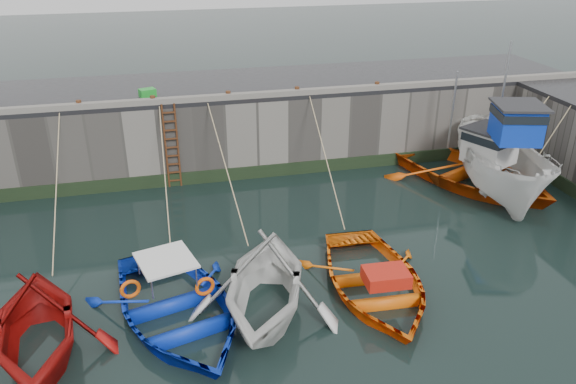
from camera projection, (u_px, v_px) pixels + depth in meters
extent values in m
plane|color=black|center=(288.00, 353.00, 12.87)|extent=(120.00, 120.00, 0.00)
cube|color=slate|center=(218.00, 123.00, 23.22)|extent=(30.00, 5.00, 3.00)
cube|color=black|center=(216.00, 86.00, 22.54)|extent=(30.00, 5.00, 0.16)
cube|color=slate|center=(223.00, 97.00, 20.40)|extent=(30.00, 0.30, 0.20)
cube|color=black|center=(228.00, 175.00, 21.52)|extent=(30.00, 0.08, 0.50)
cylinder|color=#3F1E0F|center=(166.00, 147.00, 20.44)|extent=(0.07, 0.07, 3.20)
cylinder|color=#3F1E0F|center=(178.00, 146.00, 20.54)|extent=(0.07, 0.07, 3.20)
cube|color=#3F1E0F|center=(175.00, 180.00, 21.05)|extent=(0.44, 0.06, 0.05)
cube|color=#3F1E0F|center=(174.00, 172.00, 20.91)|extent=(0.44, 0.06, 0.05)
cube|color=#3F1E0F|center=(173.00, 164.00, 20.77)|extent=(0.44, 0.06, 0.05)
cube|color=#3F1E0F|center=(173.00, 156.00, 20.63)|extent=(0.44, 0.06, 0.05)
cube|color=#3F1E0F|center=(172.00, 147.00, 20.48)|extent=(0.44, 0.06, 0.05)
cube|color=#3F1E0F|center=(171.00, 139.00, 20.34)|extent=(0.44, 0.06, 0.05)
cube|color=#3F1E0F|center=(170.00, 130.00, 20.20)|extent=(0.44, 0.06, 0.05)
cube|color=#3F1E0F|center=(169.00, 121.00, 20.06)|extent=(0.44, 0.06, 0.05)
cube|color=#3F1E0F|center=(169.00, 113.00, 19.92)|extent=(0.44, 0.06, 0.05)
imported|color=#A1100D|center=(41.00, 354.00, 12.86)|extent=(4.30, 4.81, 2.30)
imported|color=#0B2CB3|center=(177.00, 318.00, 14.03)|extent=(5.30, 6.42, 1.15)
imported|color=silver|center=(266.00, 312.00, 14.26)|extent=(5.33, 5.75, 2.49)
imported|color=orange|center=(373.00, 289.00, 15.15)|extent=(3.92, 5.31, 1.06)
imported|color=silver|center=(502.00, 169.00, 20.21)|extent=(4.29, 7.23, 2.63)
cube|color=#0C30B6|center=(517.00, 124.00, 18.85)|extent=(1.75, 1.82, 1.20)
cube|color=black|center=(518.00, 114.00, 18.70)|extent=(1.82, 1.89, 0.28)
cube|color=#262628|center=(520.00, 105.00, 18.57)|extent=(2.00, 2.07, 0.08)
cylinder|color=#A5A8AD|center=(504.00, 84.00, 20.09)|extent=(0.08, 0.08, 3.00)
imported|color=#DC4F0B|center=(471.00, 174.00, 21.35)|extent=(7.17, 8.14, 1.40)
cube|color=silver|center=(490.00, 146.00, 20.36)|extent=(1.89, 1.94, 1.20)
cube|color=black|center=(491.00, 137.00, 20.21)|extent=(1.97, 2.02, 0.28)
cube|color=#262628|center=(493.00, 130.00, 20.09)|extent=(2.16, 2.21, 0.08)
cylinder|color=#A5A8AD|center=(452.00, 111.00, 21.27)|extent=(0.08, 0.08, 3.00)
cube|color=green|center=(147.00, 93.00, 20.76)|extent=(0.67, 0.56, 0.29)
cylinder|color=#3F1E0F|center=(79.00, 104.00, 19.42)|extent=(0.18, 0.18, 0.28)
cylinder|color=#3F1E0F|center=(153.00, 100.00, 19.95)|extent=(0.18, 0.18, 0.28)
cylinder|color=#3F1E0F|center=(228.00, 95.00, 20.51)|extent=(0.18, 0.18, 0.28)
cylinder|color=#3F1E0F|center=(297.00, 90.00, 21.06)|extent=(0.18, 0.18, 0.28)
cylinder|color=#3F1E0F|center=(377.00, 85.00, 21.73)|extent=(0.18, 0.18, 0.28)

